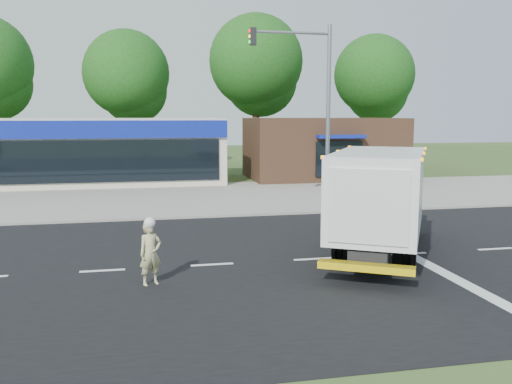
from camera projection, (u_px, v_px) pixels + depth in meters
ground at (314, 259)px, 15.91m from camera, size 120.00×120.00×0.00m
road_asphalt at (314, 259)px, 15.91m from camera, size 60.00×14.00×0.02m
sidewalk at (257, 210)px, 23.85m from camera, size 60.00×2.40×0.12m
parking_apron at (236, 193)px, 29.49m from camera, size 60.00×9.00×0.02m
lane_markings at (376, 269)px, 14.87m from camera, size 55.20×7.00×0.01m
ems_box_truck at (381, 195)px, 16.22m from camera, size 5.51×7.38×3.21m
emergency_worker at (150, 252)px, 13.44m from camera, size 0.69×0.59×1.72m
retail_strip_mall at (75, 151)px, 33.16m from camera, size 18.00×6.20×4.00m
brown_storefront at (323, 148)px, 36.40m from camera, size 10.00×6.70×4.00m
traffic_signal_pole at (314, 98)px, 23.05m from camera, size 3.51×0.25×8.00m
background_trees at (194, 74)px, 42.01m from camera, size 36.77×7.39×12.10m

